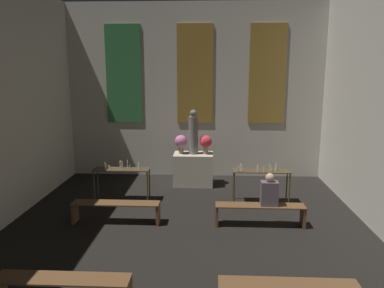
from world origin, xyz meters
TOP-DOWN VIEW (x-y plane):
  - wall_back at (0.00, 11.47)m, footprint 7.99×0.16m
  - altar at (0.00, 10.44)m, footprint 1.12×0.76m
  - statue at (0.00, 10.44)m, footprint 0.27×0.27m
  - flower_vase_left at (-0.35, 10.44)m, footprint 0.35×0.35m
  - flower_vase_right at (0.35, 10.44)m, footprint 0.35×0.35m
  - candle_rack_left at (-1.77, 9.04)m, footprint 1.42×0.39m
  - candle_rack_right at (1.76, 9.03)m, footprint 1.42×0.39m
  - pew_second_left at (-1.56, 4.57)m, footprint 1.90×0.36m
  - pew_back_left at (-1.56, 7.57)m, footprint 1.90×0.36m
  - pew_back_right at (1.56, 7.57)m, footprint 1.90×0.36m
  - person_seated at (1.74, 7.57)m, footprint 0.36×0.24m

SIDE VIEW (x-z plane):
  - pew_second_left at x=-1.56m, z-range 0.10..0.57m
  - pew_back_left at x=-1.56m, z-range 0.10..0.57m
  - pew_back_right at x=1.56m, z-range 0.10..0.57m
  - altar at x=0.00m, z-range 0.00..0.92m
  - candle_rack_right at x=1.76m, z-range 0.20..1.22m
  - candle_rack_left at x=-1.77m, z-range 0.20..1.22m
  - person_seated at x=1.74m, z-range 0.42..1.12m
  - flower_vase_left at x=-0.35m, z-range 0.99..1.53m
  - flower_vase_right at x=0.35m, z-range 0.99..1.53m
  - statue at x=0.00m, z-range 0.88..2.14m
  - wall_back at x=0.00m, z-range 0.03..5.30m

